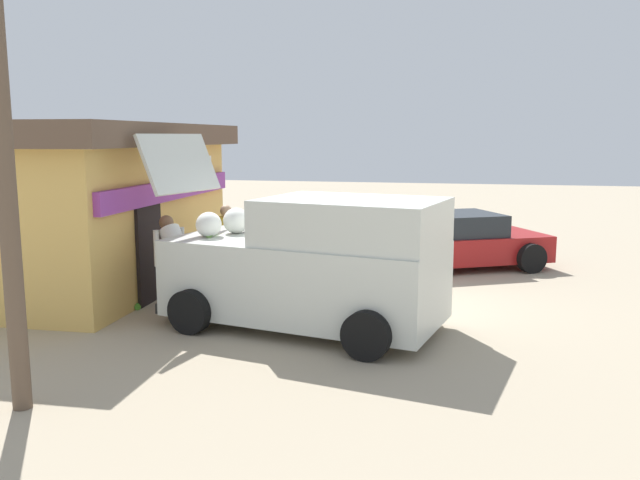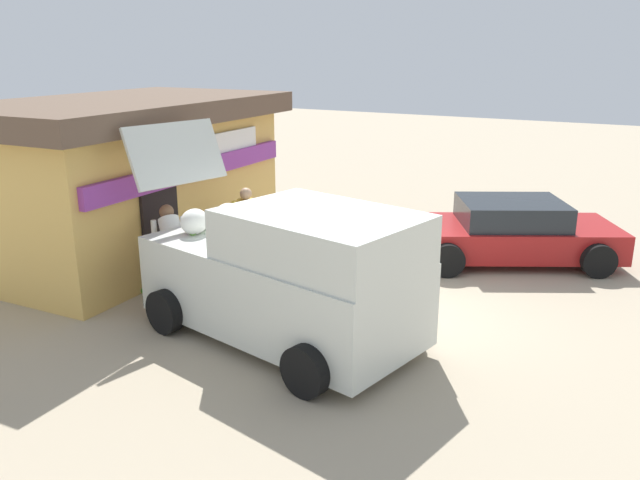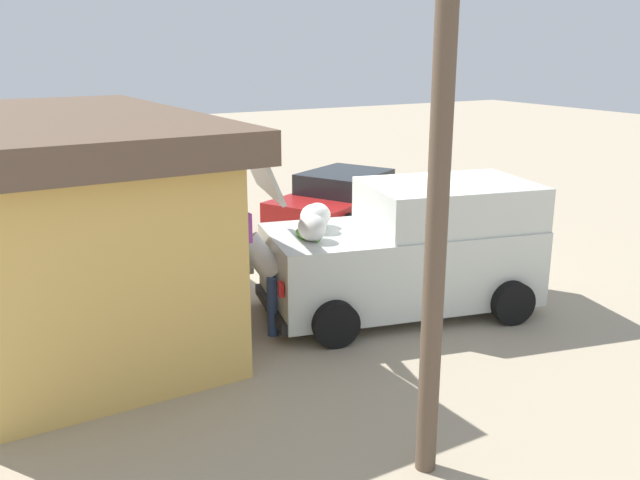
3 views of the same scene
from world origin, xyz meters
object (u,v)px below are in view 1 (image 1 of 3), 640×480
parked_sedan (452,242)px  paint_bucket (283,260)px  delivery_van (313,264)px  vendor_standing (227,241)px  unloaded_banana_pile (131,293)px  storefront_bar (93,203)px  customer_bending (176,256)px

parked_sedan → paint_bucket: bearing=106.3°
delivery_van → vendor_standing: 3.04m
parked_sedan → paint_bucket: size_ratio=11.04×
unloaded_banana_pile → parked_sedan: bearing=-50.4°
vendor_standing → paint_bucket: (1.98, -0.53, -0.72)m
delivery_van → parked_sedan: (5.14, -1.92, -0.41)m
storefront_bar → delivery_van: bearing=-111.6°
paint_bucket → parked_sedan: bearing=-73.7°
vendor_standing → storefront_bar: bearing=95.2°
parked_sedan → paint_bucket: parked_sedan is taller
storefront_bar → delivery_van: 5.16m
delivery_van → paint_bucket: 4.49m
vendor_standing → paint_bucket: bearing=-15.1°
storefront_bar → paint_bucket: storefront_bar is taller
storefront_bar → paint_bucket: bearing=-54.7°
storefront_bar → parked_sedan: storefront_bar is taller
customer_bending → unloaded_banana_pile: customer_bending is taller
delivery_van → parked_sedan: bearing=-20.5°
parked_sedan → vendor_standing: 5.09m
vendor_standing → parked_sedan: bearing=-53.5°
vendor_standing → customer_bending: 1.80m
paint_bucket → delivery_van: bearing=-158.2°
delivery_van → vendor_standing: size_ratio=2.96×
storefront_bar → parked_sedan: bearing=-64.0°
vendor_standing → unloaded_banana_pile: (-1.40, 1.25, -0.74)m
customer_bending → unloaded_banana_pile: 1.38m
storefront_bar → paint_bucket: 4.08m
vendor_standing → unloaded_banana_pile: 2.02m
parked_sedan → customer_bending: size_ratio=2.76×
parked_sedan → customer_bending: (-4.81, 4.27, 0.38)m
parked_sedan → storefront_bar: bearing=116.0°
storefront_bar → vendor_standing: bearing=-84.8°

